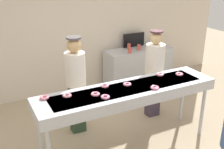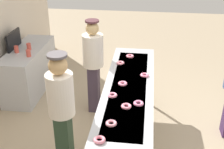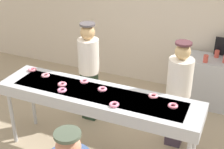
{
  "view_description": "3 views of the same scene",
  "coord_description": "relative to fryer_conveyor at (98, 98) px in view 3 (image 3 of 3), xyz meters",
  "views": [
    {
      "loc": [
        -1.9,
        -3.2,
        2.72
      ],
      "look_at": [
        -0.12,
        0.31,
        1.16
      ],
      "focal_mm": 44.07,
      "sensor_mm": 36.0,
      "label": 1
    },
    {
      "loc": [
        -3.56,
        -0.22,
        3.0
      ],
      "look_at": [
        -0.07,
        0.22,
        1.24
      ],
      "focal_mm": 47.63,
      "sensor_mm": 36.0,
      "label": 2
    },
    {
      "loc": [
        1.64,
        -3.29,
        3.19
      ],
      "look_at": [
        0.06,
        0.34,
        1.17
      ],
      "focal_mm": 51.17,
      "sensor_mm": 36.0,
      "label": 3
    }
  ],
  "objects": [
    {
      "name": "back_wall",
      "position": [
        0.0,
        2.52,
        0.55
      ],
      "size": [
        8.0,
        0.12,
        3.01
      ],
      "primitive_type": "cube",
      "color": "beige",
      "rests_on": "ground"
    },
    {
      "name": "fryer_conveyor",
      "position": [
        0.0,
        0.0,
        0.0
      ],
      "size": [
        2.81,
        0.67,
        1.04
      ],
      "color": "#B7BABF",
      "rests_on": "ground"
    },
    {
      "name": "strawberry_donut_0",
      "position": [
        -0.45,
        -0.15,
        0.11
      ],
      "size": [
        0.16,
        0.16,
        0.04
      ],
      "primitive_type": "torus",
      "rotation": [
        0.0,
        0.0,
        1.27
      ],
      "color": "pink",
      "rests_on": "fryer_conveyor"
    },
    {
      "name": "strawberry_donut_1",
      "position": [
        1.01,
        0.06,
        0.11
      ],
      "size": [
        0.18,
        0.18,
        0.04
      ],
      "primitive_type": "torus",
      "rotation": [
        0.0,
        0.0,
        2.27
      ],
      "color": "pink",
      "rests_on": "fryer_conveyor"
    },
    {
      "name": "strawberry_donut_2",
      "position": [
        0.71,
        0.19,
        0.11
      ],
      "size": [
        0.17,
        0.17,
        0.04
      ],
      "primitive_type": "torus",
      "rotation": [
        0.0,
        0.0,
        1.16
      ],
      "color": "pink",
      "rests_on": "fryer_conveyor"
    },
    {
      "name": "strawberry_donut_3",
      "position": [
        -0.54,
        -0.01,
        0.11
      ],
      "size": [
        0.14,
        0.14,
        0.04
      ],
      "primitive_type": "torus",
      "rotation": [
        0.0,
        0.0,
        3.06
      ],
      "color": "pink",
      "rests_on": "fryer_conveyor"
    },
    {
      "name": "strawberry_donut_4",
      "position": [
        -0.3,
        0.19,
        0.11
      ],
      "size": [
        0.16,
        0.16,
        0.04
      ],
      "primitive_type": "torus",
      "rotation": [
        0.0,
        0.0,
        1.2
      ],
      "color": "pink",
      "rests_on": "fryer_conveyor"
    },
    {
      "name": "strawberry_donut_5",
      "position": [
        -0.9,
        0.12,
        0.11
      ],
      "size": [
        0.14,
        0.14,
        0.04
      ],
      "primitive_type": "torus",
      "rotation": [
        0.0,
        0.0,
        1.68
      ],
      "color": "pink",
      "rests_on": "fryer_conveyor"
    },
    {
      "name": "strawberry_donut_6",
      "position": [
        0.33,
        -0.2,
        0.11
      ],
      "size": [
        0.16,
        0.16,
        0.04
      ],
      "primitive_type": "torus",
      "rotation": [
        0.0,
        0.0,
        2.77
      ],
      "color": "pink",
      "rests_on": "fryer_conveyor"
    },
    {
      "name": "strawberry_donut_7",
      "position": [
        -1.2,
        0.21,
        0.11
      ],
      "size": [
        0.15,
        0.15,
        0.04
      ],
      "primitive_type": "torus",
      "rotation": [
        0.0,
        0.0,
        2.95
      ],
      "color": "pink",
      "rests_on": "fryer_conveyor"
    },
    {
      "name": "strawberry_donut_8",
      "position": [
        0.03,
        0.09,
        0.11
      ],
      "size": [
        0.16,
        0.16,
        0.04
      ],
      "primitive_type": "torus",
      "rotation": [
        0.0,
        0.0,
        1.86
      ],
      "color": "pink",
      "rests_on": "fryer_conveyor"
    },
    {
      "name": "worker_baker",
      "position": [
        -0.54,
        0.8,
        0.02
      ],
      "size": [
        0.34,
        0.34,
        1.7
      ],
      "rotation": [
        0.0,
        0.0,
        3.18
      ],
      "color": "#283F2C",
      "rests_on": "ground"
    },
    {
      "name": "worker_assistant",
      "position": [
        0.95,
        0.67,
        0.01
      ],
      "size": [
        0.35,
        0.35,
        1.67
      ],
      "rotation": [
        0.0,
        0.0,
        3.01
      ],
      "color": "#3E3244",
      "rests_on": "ground"
    },
    {
      "name": "prep_counter",
      "position": [
        1.49,
        2.07,
        -0.5
      ],
      "size": [
        1.62,
        0.58,
        0.9
      ],
      "primitive_type": "cube",
      "color": "#B7BABF",
      "rests_on": "ground"
    },
    {
      "name": "paper_cup_1",
      "position": [
        1.28,
        2.18,
        0.01
      ],
      "size": [
        0.08,
        0.08,
        0.13
      ],
      "primitive_type": "cylinder",
      "color": "#CC4C3F",
      "rests_on": "prep_counter"
    },
    {
      "name": "paper_cup_2",
      "position": [
        1.13,
        1.89,
        0.01
      ],
      "size": [
        0.08,
        0.08,
        0.13
      ],
      "primitive_type": "cylinder",
      "color": "#CC4C3F",
      "rests_on": "prep_counter"
    }
  ]
}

